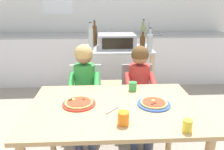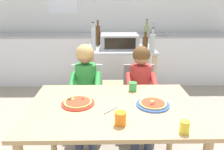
{
  "view_description": "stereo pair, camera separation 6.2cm",
  "coord_description": "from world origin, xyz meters",
  "px_view_note": "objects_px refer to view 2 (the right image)",
  "views": [
    {
      "loc": [
        -0.09,
        -1.55,
        1.51
      ],
      "look_at": [
        0.0,
        0.3,
        0.88
      ],
      "focal_mm": 35.75,
      "sensor_mm": 36.0,
      "label": 1
    },
    {
      "loc": [
        -0.03,
        -1.55,
        1.51
      ],
      "look_at": [
        0.0,
        0.3,
        0.88
      ],
      "focal_mm": 35.75,
      "sensor_mm": 36.0,
      "label": 2
    }
  ],
  "objects_px": {
    "dining_table": "(113,117)",
    "drinking_cup_yellow": "(185,127)",
    "dining_chair_left": "(87,96)",
    "drinking_cup_green": "(133,87)",
    "dining_chair_right": "(139,96)",
    "child_in_red_shirt": "(141,84)",
    "toaster_oven": "(119,41)",
    "child_in_green_shirt": "(86,83)",
    "bottle_squat_spirits": "(152,43)",
    "kitchen_island_cart": "(121,69)",
    "bottle_dark_olive_oil": "(98,35)",
    "bottle_tall_green_wine": "(146,36)",
    "drinking_cup_orange": "(120,118)",
    "serving_spoon": "(111,110)",
    "bottle_clear_vinegar": "(146,36)",
    "pizza_plate_blue_rimmed": "(153,104)",
    "bottle_slim_sauce": "(145,43)",
    "bottle_brown_beer": "(93,38)",
    "pizza_plate_red_rimmed": "(78,103)"
  },
  "relations": [
    {
      "from": "bottle_squat_spirits",
      "to": "bottle_tall_green_wine",
      "type": "xyz_separation_m",
      "value": [
        -0.04,
        0.27,
        0.04
      ]
    },
    {
      "from": "bottle_dark_olive_oil",
      "to": "bottle_tall_green_wine",
      "type": "bearing_deg",
      "value": -15.61
    },
    {
      "from": "toaster_oven",
      "to": "drinking_cup_orange",
      "type": "relative_size",
      "value": 5.6
    },
    {
      "from": "pizza_plate_blue_rimmed",
      "to": "bottle_clear_vinegar",
      "type": "bearing_deg",
      "value": 83.05
    },
    {
      "from": "child_in_red_shirt",
      "to": "serving_spoon",
      "type": "relative_size",
      "value": 7.44
    },
    {
      "from": "toaster_oven",
      "to": "bottle_tall_green_wine",
      "type": "xyz_separation_m",
      "value": [
        0.36,
        0.01,
        0.06
      ]
    },
    {
      "from": "dining_chair_left",
      "to": "drinking_cup_green",
      "type": "xyz_separation_m",
      "value": [
        0.46,
        -0.45,
        0.29
      ]
    },
    {
      "from": "pizza_plate_blue_rimmed",
      "to": "drinking_cup_green",
      "type": "xyz_separation_m",
      "value": [
        -0.12,
        0.3,
        0.03
      ]
    },
    {
      "from": "dining_chair_right",
      "to": "serving_spoon",
      "type": "distance_m",
      "value": 0.93
    },
    {
      "from": "bottle_tall_green_wine",
      "to": "drinking_cup_orange",
      "type": "xyz_separation_m",
      "value": [
        -0.44,
        -1.73,
        -0.27
      ]
    },
    {
      "from": "bottle_squat_spirits",
      "to": "pizza_plate_red_rimmed",
      "type": "xyz_separation_m",
      "value": [
        -0.79,
        -1.16,
        -0.26
      ]
    },
    {
      "from": "child_in_green_shirt",
      "to": "dining_table",
      "type": "bearing_deg",
      "value": -66.9
    },
    {
      "from": "pizza_plate_blue_rimmed",
      "to": "serving_spoon",
      "type": "distance_m",
      "value": 0.34
    },
    {
      "from": "bottle_clear_vinegar",
      "to": "bottle_squat_spirits",
      "type": "distance_m",
      "value": 0.42
    },
    {
      "from": "child_in_green_shirt",
      "to": "drinking_cup_yellow",
      "type": "height_order",
      "value": "child_in_green_shirt"
    },
    {
      "from": "dining_chair_left",
      "to": "serving_spoon",
      "type": "bearing_deg",
      "value": -73.07
    },
    {
      "from": "toaster_oven",
      "to": "dining_chair_left",
      "type": "distance_m",
      "value": 0.94
    },
    {
      "from": "dining_table",
      "to": "pizza_plate_blue_rimmed",
      "type": "relative_size",
      "value": 5.06
    },
    {
      "from": "dining_table",
      "to": "dining_chair_right",
      "type": "bearing_deg",
      "value": 67.35
    },
    {
      "from": "dining_table",
      "to": "drinking_cup_orange",
      "type": "xyz_separation_m",
      "value": [
        0.05,
        -0.27,
        0.14
      ]
    },
    {
      "from": "toaster_oven",
      "to": "drinking_cup_green",
      "type": "distance_m",
      "value": 1.17
    },
    {
      "from": "drinking_cup_orange",
      "to": "kitchen_island_cart",
      "type": "bearing_deg",
      "value": 86.77
    },
    {
      "from": "dining_chair_left",
      "to": "drinking_cup_green",
      "type": "bearing_deg",
      "value": -44.72
    },
    {
      "from": "dining_table",
      "to": "drinking_cup_yellow",
      "type": "distance_m",
      "value": 0.59
    },
    {
      "from": "toaster_oven",
      "to": "dining_table",
      "type": "xyz_separation_m",
      "value": [
        -0.12,
        -1.45,
        -0.34
      ]
    },
    {
      "from": "dining_chair_right",
      "to": "child_in_red_shirt",
      "type": "bearing_deg",
      "value": -90.0
    },
    {
      "from": "bottle_slim_sauce",
      "to": "bottle_tall_green_wine",
      "type": "relative_size",
      "value": 0.64
    },
    {
      "from": "bottle_clear_vinegar",
      "to": "drinking_cup_orange",
      "type": "bearing_deg",
      "value": -103.78
    },
    {
      "from": "bottle_clear_vinegar",
      "to": "kitchen_island_cart",
      "type": "bearing_deg",
      "value": -153.25
    },
    {
      "from": "dining_table",
      "to": "drinking_cup_yellow",
      "type": "xyz_separation_m",
      "value": [
        0.43,
        -0.37,
        0.14
      ]
    },
    {
      "from": "bottle_dark_olive_oil",
      "to": "toaster_oven",
      "type": "bearing_deg",
      "value": -33.09
    },
    {
      "from": "bottle_clear_vinegar",
      "to": "bottle_slim_sauce",
      "type": "height_order",
      "value": "bottle_clear_vinegar"
    },
    {
      "from": "bottle_brown_beer",
      "to": "pizza_plate_red_rimmed",
      "type": "bearing_deg",
      "value": -92.22
    },
    {
      "from": "kitchen_island_cart",
      "to": "bottle_clear_vinegar",
      "type": "relative_size",
      "value": 2.72
    },
    {
      "from": "bottle_slim_sauce",
      "to": "dining_chair_left",
      "type": "xyz_separation_m",
      "value": [
        -0.71,
        -0.5,
        -0.5
      ]
    },
    {
      "from": "child_in_red_shirt",
      "to": "drinking_cup_yellow",
      "type": "bearing_deg",
      "value": -83.06
    },
    {
      "from": "dining_chair_right",
      "to": "drinking_cup_green",
      "type": "relative_size",
      "value": 10.4
    },
    {
      "from": "child_in_green_shirt",
      "to": "drinking_cup_orange",
      "type": "relative_size",
      "value": 11.96
    },
    {
      "from": "bottle_squat_spirits",
      "to": "bottle_brown_beer",
      "type": "relative_size",
      "value": 0.85
    },
    {
      "from": "bottle_squat_spirits",
      "to": "bottle_tall_green_wine",
      "type": "distance_m",
      "value": 0.27
    },
    {
      "from": "bottle_squat_spirits",
      "to": "child_in_green_shirt",
      "type": "height_order",
      "value": "bottle_squat_spirits"
    },
    {
      "from": "bottle_brown_beer",
      "to": "bottle_dark_olive_oil",
      "type": "xyz_separation_m",
      "value": [
        0.04,
        0.33,
        -0.01
      ]
    },
    {
      "from": "bottle_squat_spirits",
      "to": "bottle_slim_sauce",
      "type": "bearing_deg",
      "value": 144.4
    },
    {
      "from": "kitchen_island_cart",
      "to": "drinking_cup_orange",
      "type": "xyz_separation_m",
      "value": [
        -0.1,
        -1.7,
        0.19
      ]
    },
    {
      "from": "child_in_green_shirt",
      "to": "pizza_plate_blue_rimmed",
      "type": "distance_m",
      "value": 0.86
    },
    {
      "from": "toaster_oven",
      "to": "bottle_dark_olive_oil",
      "type": "xyz_separation_m",
      "value": [
        -0.3,
        0.19,
        0.05
      ]
    },
    {
      "from": "dining_chair_left",
      "to": "child_in_red_shirt",
      "type": "distance_m",
      "value": 0.62
    },
    {
      "from": "bottle_squat_spirits",
      "to": "kitchen_island_cart",
      "type": "bearing_deg",
      "value": 148.73
    },
    {
      "from": "drinking_cup_yellow",
      "to": "child_in_green_shirt",
      "type": "bearing_deg",
      "value": 124.88
    },
    {
      "from": "kitchen_island_cart",
      "to": "dining_chair_left",
      "type": "distance_m",
      "value": 0.8
    }
  ]
}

